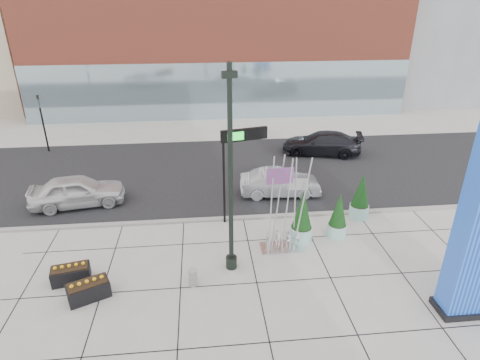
{
  "coord_description": "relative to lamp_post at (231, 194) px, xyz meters",
  "views": [
    {
      "loc": [
        -0.94,
        -13.52,
        10.4
      ],
      "look_at": [
        0.63,
        2.0,
        3.12
      ],
      "focal_mm": 30.0,
      "sensor_mm": 36.0,
      "label": 1
    }
  ],
  "objects": [
    {
      "name": "street_asphalt",
      "position": [
        -0.08,
        9.89,
        -3.41
      ],
      "size": [
        80.0,
        12.0,
        0.02
      ],
      "primitive_type": "cube",
      "color": "black",
      "rests_on": "ground"
    },
    {
      "name": "box_planter_south",
      "position": [
        -5.46,
        -1.31,
        -3.04
      ],
      "size": [
        1.68,
        1.31,
        0.83
      ],
      "rotation": [
        0.0,
        0.0,
        0.43
      ],
      "color": "black",
      "rests_on": "ground"
    },
    {
      "name": "round_planter_mid",
      "position": [
        5.12,
        1.89,
        -2.36
      ],
      "size": [
        0.9,
        0.9,
        2.24
      ],
      "color": "#98CDC5",
      "rests_on": "ground"
    },
    {
      "name": "building_grey_parking",
      "position": [
        25.92,
        31.89,
        5.58
      ],
      "size": [
        20.0,
        18.0,
        18.0
      ],
      "primitive_type": "cube",
      "color": "slate",
      "rests_on": "ground"
    },
    {
      "name": "car_dark_east",
      "position": [
        7.43,
        12.4,
        -2.63
      ],
      "size": [
        5.84,
        3.51,
        1.58
      ],
      "primitive_type": "imported",
      "rotation": [
        0.0,
        0.0,
        -1.82
      ],
      "color": "black",
      "rests_on": "ground"
    },
    {
      "name": "concrete_bollard",
      "position": [
        -1.58,
        -0.96,
        -3.07
      ],
      "size": [
        0.36,
        0.36,
        0.71
      ],
      "primitive_type": "cylinder",
      "color": "gray",
      "rests_on": "ground"
    },
    {
      "name": "car_white_west",
      "position": [
        -7.74,
        6.27,
        -2.59
      ],
      "size": [
        5.11,
        2.69,
        1.66
      ],
      "primitive_type": "imported",
      "rotation": [
        0.0,
        0.0,
        1.73
      ],
      "color": "silver",
      "rests_on": "ground"
    },
    {
      "name": "tower_podium",
      "position": [
        0.92,
        26.89,
        2.08
      ],
      "size": [
        34.0,
        10.0,
        11.0
      ],
      "primitive_type": "cube",
      "color": "#A94531",
      "rests_on": "ground"
    },
    {
      "name": "lamp_post",
      "position": [
        0.0,
        0.0,
        0.0
      ],
      "size": [
        0.55,
        0.46,
        8.35
      ],
      "rotation": [
        0.0,
        0.0,
        0.16
      ],
      "color": "black",
      "rests_on": "ground"
    },
    {
      "name": "box_planter_north",
      "position": [
        -6.4,
        -0.23,
        -3.05
      ],
      "size": [
        1.57,
        1.01,
        0.8
      ],
      "rotation": [
        0.0,
        0.0,
        0.21
      ],
      "color": "black",
      "rests_on": "ground"
    },
    {
      "name": "overhead_street_sign",
      "position": [
        0.78,
        3.69,
        0.67
      ],
      "size": [
        2.23,
        0.69,
        4.77
      ],
      "rotation": [
        0.0,
        0.0,
        0.22
      ],
      "color": "black",
      "rests_on": "ground"
    },
    {
      "name": "car_silver_mid",
      "position": [
        3.26,
        6.33,
        -2.69
      ],
      "size": [
        4.52,
        1.78,
        1.46
      ],
      "primitive_type": "imported",
      "rotation": [
        0.0,
        0.0,
        1.52
      ],
      "color": "#A3A4AB",
      "rests_on": "ground"
    },
    {
      "name": "public_art_sculpture",
      "position": [
        2.42,
        1.17,
        -2.25
      ],
      "size": [
        1.96,
        0.99,
        4.45
      ],
      "rotation": [
        0.0,
        0.0,
        -0.0
      ],
      "color": "silver",
      "rests_on": "ground"
    },
    {
      "name": "traffic_signal",
      "position": [
        -12.08,
        14.89,
        -1.12
      ],
      "size": [
        0.15,
        0.18,
        4.1
      ],
      "color": "black",
      "rests_on": "ground"
    },
    {
      "name": "ground",
      "position": [
        -0.08,
        -0.11,
        -3.42
      ],
      "size": [
        160.0,
        160.0,
        0.0
      ],
      "primitive_type": "plane",
      "color": "#9E9991",
      "rests_on": "ground"
    },
    {
      "name": "tower_glass_front",
      "position": [
        0.92,
        22.09,
        -0.92
      ],
      "size": [
        34.0,
        0.6,
        5.0
      ],
      "primitive_type": "cube",
      "color": "#8CA5B2",
      "rests_on": "ground"
    },
    {
      "name": "round_planter_west",
      "position": [
        3.35,
        1.69,
        -2.22
      ],
      "size": [
        1.02,
        1.02,
        2.54
      ],
      "color": "#98CDC5",
      "rests_on": "ground"
    },
    {
      "name": "round_planter_east",
      "position": [
        6.8,
        3.49,
        -2.27
      ],
      "size": [
        0.97,
        0.97,
        2.42
      ],
      "color": "#98CDC5",
      "rests_on": "ground"
    },
    {
      "name": "curb_edge",
      "position": [
        -0.08,
        3.89,
        -3.36
      ],
      "size": [
        80.0,
        0.3,
        0.12
      ],
      "primitive_type": "cube",
      "color": "gray",
      "rests_on": "ground"
    }
  ]
}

